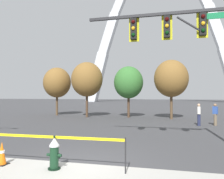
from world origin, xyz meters
name	(u,v)px	position (x,y,z in m)	size (l,w,h in m)	color
ground_plane	(79,164)	(0.00, 0.00, 0.00)	(240.00, 240.00, 0.00)	#3D3D3F
fire_hydrant	(54,154)	(-0.50, -0.67, 0.47)	(0.46, 0.48, 0.99)	black
caution_tape_barrier	(41,144)	(-0.99, -0.58, 0.69)	(5.23, 0.11, 1.01)	#232326
traffic_cone_by_hydrant	(2,153)	(-2.32, -0.67, 0.36)	(0.36, 0.36, 0.73)	black
traffic_signal_gantry	(194,44)	(3.79, 2.89, 4.27)	(6.42, 0.44, 6.00)	#232326
monument_arch	(160,34)	(0.00, 69.65, 22.39)	(50.48, 3.32, 51.59)	silver
tree_far_left	(57,83)	(-9.14, 16.14, 3.59)	(3.00, 3.00, 5.25)	brown
tree_left_mid	(87,79)	(-5.23, 14.97, 3.80)	(3.17, 3.17, 5.56)	#473323
tree_center_left	(128,83)	(-1.08, 15.55, 3.46)	(2.90, 2.90, 5.07)	#473323
tree_center_right	(171,79)	(3.02, 14.91, 3.74)	(3.13, 3.13, 5.47)	brown
pedestrian_walking_left	(199,114)	(4.89, 10.71, 0.82)	(0.22, 0.35, 1.59)	#232847
pedestrian_standing_center	(215,114)	(6.06, 11.09, 0.82)	(0.39, 0.33, 1.59)	brown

